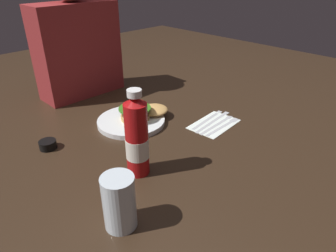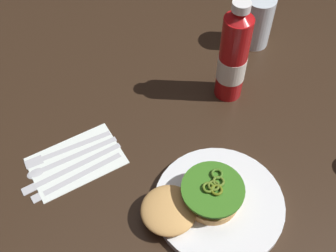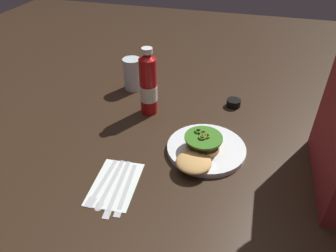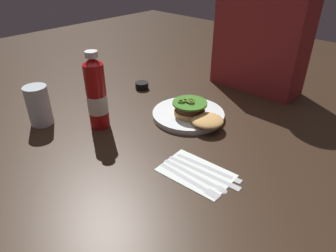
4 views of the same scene
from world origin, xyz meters
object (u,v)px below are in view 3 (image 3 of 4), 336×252
(napkin, at_px, (115,184))
(spoon_utensil, at_px, (107,190))
(condiment_cup, at_px, (234,103))
(dinner_plate, at_px, (206,149))
(water_glass, at_px, (132,74))
(ketchup_bottle, at_px, (148,85))
(steak_knife, at_px, (125,191))
(butter_knife, at_px, (116,190))
(burger_sandwich, at_px, (200,149))
(fork_utensil, at_px, (100,186))

(napkin, height_order, spoon_utensil, spoon_utensil)
(condiment_cup, height_order, spoon_utensil, condiment_cup)
(dinner_plate, xyz_separation_m, water_glass, (-0.33, -0.37, 0.06))
(water_glass, bearing_deg, napkin, 15.45)
(ketchup_bottle, bearing_deg, steak_knife, 9.08)
(napkin, distance_m, butter_knife, 0.03)
(ketchup_bottle, relative_size, napkin, 1.34)
(burger_sandwich, xyz_separation_m, napkin, (0.17, -0.21, -0.04))
(ketchup_bottle, relative_size, condiment_cup, 4.63)
(dinner_plate, distance_m, butter_knife, 0.31)
(water_glass, relative_size, condiment_cup, 2.44)
(dinner_plate, distance_m, spoon_utensil, 0.34)
(dinner_plate, distance_m, condiment_cup, 0.30)
(dinner_plate, bearing_deg, condiment_cup, 169.64)
(butter_knife, bearing_deg, water_glass, -163.85)
(burger_sandwich, relative_size, spoon_utensil, 0.99)
(burger_sandwich, relative_size, napkin, 1.04)
(ketchup_bottle, xyz_separation_m, fork_utensil, (0.40, -0.01, -0.11))
(burger_sandwich, height_order, steak_knife, burger_sandwich)
(water_glass, relative_size, spoon_utensil, 0.67)
(fork_utensil, distance_m, spoon_utensil, 0.03)
(dinner_plate, relative_size, burger_sandwich, 1.28)
(water_glass, xyz_separation_m, condiment_cup, (0.03, 0.42, -0.05))
(fork_utensil, bearing_deg, spoon_utensil, 69.68)
(fork_utensil, bearing_deg, condiment_cup, 149.56)
(condiment_cup, bearing_deg, napkin, -28.43)
(burger_sandwich, relative_size, ketchup_bottle, 0.78)
(ketchup_bottle, distance_m, condiment_cup, 0.34)
(burger_sandwich, relative_size, steak_knife, 0.99)
(ketchup_bottle, bearing_deg, butter_knife, 5.64)
(napkin, bearing_deg, condiment_cup, 151.57)
(condiment_cup, bearing_deg, fork_utensil, -30.44)
(napkin, relative_size, fork_utensil, 1.00)
(fork_utensil, bearing_deg, water_glass, -168.63)
(napkin, xyz_separation_m, steak_knife, (0.02, 0.04, 0.00))
(ketchup_bottle, relative_size, steak_knife, 1.28)
(steak_knife, bearing_deg, burger_sandwich, 138.67)
(condiment_cup, relative_size, spoon_utensil, 0.27)
(dinner_plate, height_order, water_glass, water_glass)
(water_glass, distance_m, steak_knife, 0.59)
(ketchup_bottle, bearing_deg, napkin, 3.84)
(fork_utensil, bearing_deg, dinner_plate, 132.20)
(burger_sandwich, distance_m, ketchup_bottle, 0.32)
(napkin, distance_m, spoon_utensil, 0.03)
(dinner_plate, height_order, butter_knife, dinner_plate)
(burger_sandwich, bearing_deg, ketchup_bottle, -132.73)
(condiment_cup, relative_size, steak_knife, 0.28)
(napkin, xyz_separation_m, fork_utensil, (0.02, -0.04, 0.00))
(water_glass, xyz_separation_m, fork_utensil, (0.56, 0.11, -0.06))
(burger_sandwich, relative_size, fork_utensil, 1.04)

